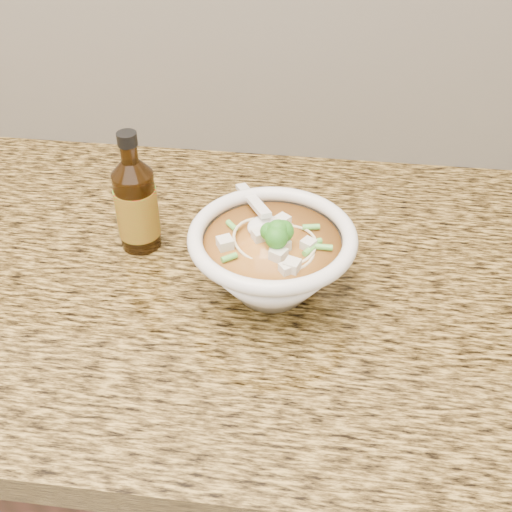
# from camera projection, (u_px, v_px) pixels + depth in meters

# --- Properties ---
(cabinet) EXTENTS (4.00, 0.65, 0.86)m
(cabinet) POSITION_uv_depth(u_px,v_px,m) (99.00, 451.00, 1.18)
(cabinet) COLOR black
(cabinet) RESTS_ON ground
(counter_slab) EXTENTS (4.00, 0.68, 0.04)m
(counter_slab) POSITION_uv_depth(u_px,v_px,m) (49.00, 263.00, 0.90)
(counter_slab) COLOR #A9843E
(counter_slab) RESTS_ON cabinet
(soup_bowl) EXTENTS (0.21, 0.23, 0.12)m
(soup_bowl) POSITION_uv_depth(u_px,v_px,m) (272.00, 260.00, 0.80)
(soup_bowl) COLOR white
(soup_bowl) RESTS_ON counter_slab
(hot_sauce_bottle) EXTENTS (0.07, 0.07, 0.17)m
(hot_sauce_bottle) POSITION_uv_depth(u_px,v_px,m) (136.00, 205.00, 0.86)
(hot_sauce_bottle) COLOR #301A06
(hot_sauce_bottle) RESTS_ON counter_slab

